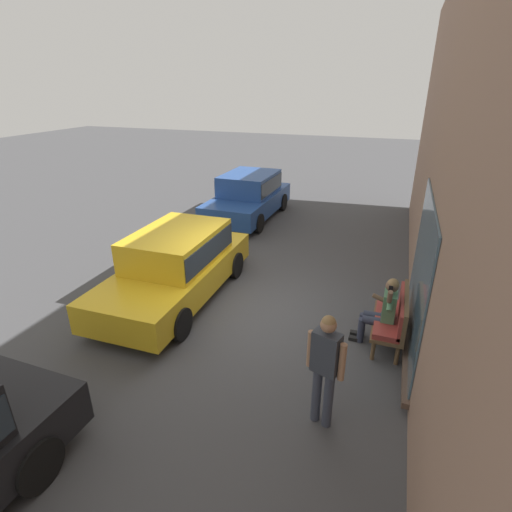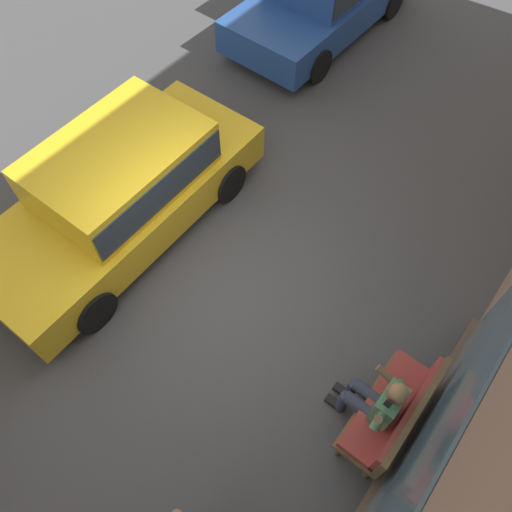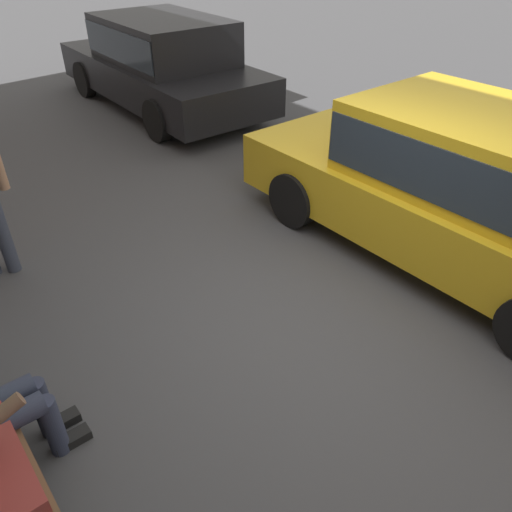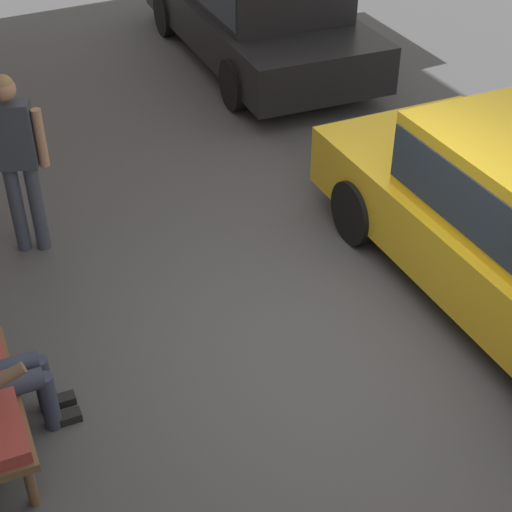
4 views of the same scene
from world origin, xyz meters
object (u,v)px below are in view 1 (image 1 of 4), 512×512
at_px(person_on_phone, 383,310).
at_px(pedestrian_standing, 325,363).
at_px(parked_car_near, 249,194).
at_px(parked_car_mid, 177,262).
at_px(bench, 395,316).

xyz_separation_m(person_on_phone, pedestrian_standing, (2.21, -0.63, 0.34)).
distance_m(parked_car_near, pedestrian_standing, 9.36).
distance_m(person_on_phone, parked_car_mid, 4.34).
bearing_deg(bench, person_on_phone, -69.78).
distance_m(bench, parked_car_mid, 4.56).
bearing_deg(parked_car_near, person_on_phone, 38.16).
relative_size(bench, person_on_phone, 1.07).
bearing_deg(parked_car_mid, person_on_phone, 85.57).
bearing_deg(person_on_phone, parked_car_mid, -94.43).
bearing_deg(parked_car_mid, pedestrian_standing, 55.42).
bearing_deg(parked_car_near, pedestrian_standing, 26.68).
relative_size(parked_car_near, pedestrian_standing, 2.43).
height_order(bench, parked_car_near, parked_car_near).
bearing_deg(bench, parked_car_mid, -93.19).
xyz_separation_m(bench, pedestrian_standing, (2.29, -0.85, 0.47)).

